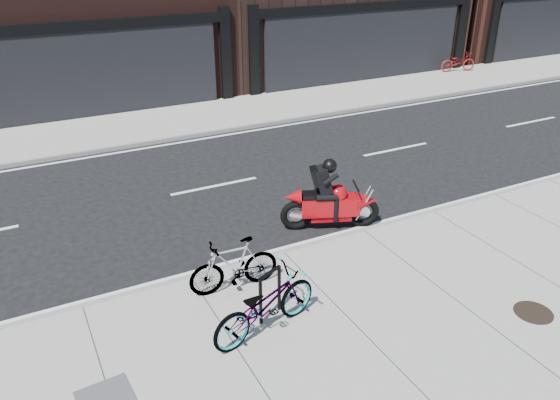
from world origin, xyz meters
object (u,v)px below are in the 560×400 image
bicycle_front (265,304)px  utility_grate (106,399)px  bicycle_rear (234,265)px  manhole_cover (533,312)px  bike_rack (270,290)px  bicycle_far (458,62)px  motorcycle (335,200)px

bicycle_front → utility_grate: 2.72m
bicycle_rear → manhole_cover: bearing=58.3°
bike_rack → bicycle_far: bearing=37.9°
bicycle_front → manhole_cover: (4.35, -1.70, -0.53)m
bicycle_rear → manhole_cover: size_ratio=2.56×
manhole_cover → motorcycle: bearing=106.7°
bike_rack → bicycle_far: 20.34m
bicycle_rear → utility_grate: bearing=-54.8°
bicycle_rear → utility_grate: 3.18m
bicycle_rear → bike_rack: bearing=15.7°
utility_grate → bicycle_front: bearing=6.7°
bicycle_rear → utility_grate: (-2.67, -1.66, -0.50)m
bicycle_front → bicycle_rear: 1.34m
bike_rack → motorcycle: size_ratio=0.43×
utility_grate → bicycle_rear: bearing=31.8°
motorcycle → manhole_cover: 4.61m
bike_rack → bicycle_front: 0.40m
bike_rack → bicycle_rear: bicycle_rear is taller
bike_rack → manhole_cover: (4.10, -2.01, -0.53)m
bicycle_far → manhole_cover: size_ratio=2.58×
utility_grate → bike_rack: bearing=12.1°
bicycle_front → manhole_cover: size_ratio=3.09×
bicycle_front → utility_grate: size_ratio=2.72×
motorcycle → bicycle_far: bearing=59.3°
bicycle_rear → manhole_cover: 5.31m
manhole_cover → utility_grate: 7.13m
manhole_cover → utility_grate: same height
motorcycle → bicycle_far: size_ratio=1.26×
bike_rack → utility_grate: (-2.89, -0.62, -0.53)m
bike_rack → manhole_cover: bike_rack is taller
bicycle_rear → bicycle_front: bearing=2.5°
motorcycle → bicycle_rear: bearing=-133.9°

